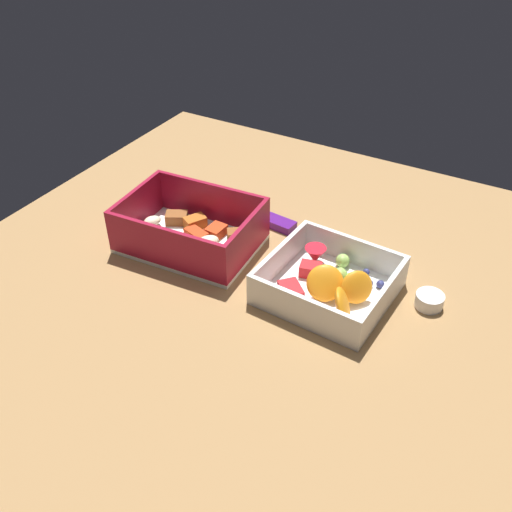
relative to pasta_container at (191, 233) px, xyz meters
The scene contains 5 objects.
table_surface 11.90cm from the pasta_container, ahead, with size 80.00×80.00×2.00cm, color #9E7547.
pasta_container is the anchor object (origin of this frame).
fruit_bowl 21.29cm from the pasta_container, ahead, with size 16.11×15.47×5.34cm.
candy_bar 12.87cm from the pasta_container, 53.43° to the left, with size 7.00×2.40×1.20cm, color #51197A.
paper_cup_liner 33.25cm from the pasta_container, ahead, with size 3.49×3.49×1.77cm, color white.
Camera 1 is at (29.36, -51.52, 50.19)cm, focal length 40.41 mm.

